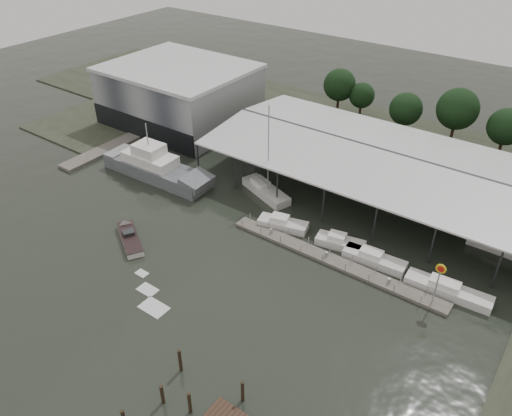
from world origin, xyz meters
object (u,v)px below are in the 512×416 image
Objects in this scene: shell_fuel_sign at (439,277)px; grey_trawler at (157,168)px; white_sailboat at (265,190)px; speedboat_underway at (129,236)px.

shell_fuel_sign is 0.29× the size of grey_trawler.
grey_trawler reaches higher than shell_fuel_sign.
grey_trawler is at bearing -140.70° from white_sailboat.
speedboat_underway is (-35.27, -11.09, -3.53)m from shell_fuel_sign.
shell_fuel_sign is 28.63m from white_sailboat.
white_sailboat reaches higher than grey_trawler.
grey_trawler is 1.11× the size of speedboat_underway.
white_sailboat reaches higher than speedboat_underway.
shell_fuel_sign is at bearing 4.41° from white_sailboat.
grey_trawler is at bearing 177.09° from shell_fuel_sign.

